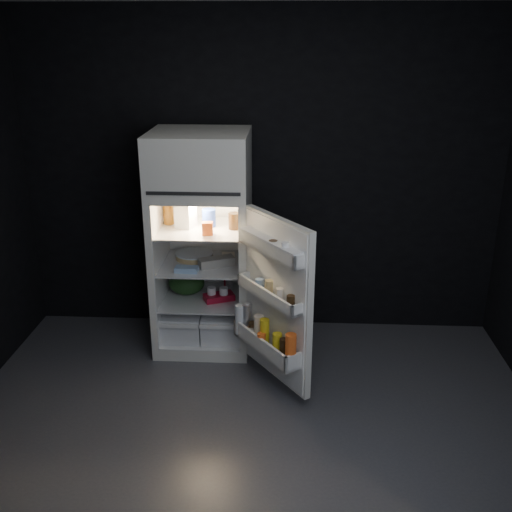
# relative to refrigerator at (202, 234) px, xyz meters

# --- Properties ---
(floor) EXTENTS (4.00, 3.40, 0.00)m
(floor) POSITION_rel_refrigerator_xyz_m (0.45, -1.32, -0.96)
(floor) COLOR #47474B
(floor) RESTS_ON ground
(wall_back) EXTENTS (4.00, 0.00, 2.70)m
(wall_back) POSITION_rel_refrigerator_xyz_m (0.45, 0.38, 0.39)
(wall_back) COLOR black
(wall_back) RESTS_ON ground
(wall_front) EXTENTS (4.00, 0.00, 2.70)m
(wall_front) POSITION_rel_refrigerator_xyz_m (0.45, -3.02, 0.39)
(wall_front) COLOR black
(wall_front) RESTS_ON ground
(refrigerator) EXTENTS (0.76, 0.71, 1.78)m
(refrigerator) POSITION_rel_refrigerator_xyz_m (0.00, 0.00, 0.00)
(refrigerator) COLOR white
(refrigerator) RESTS_ON ground
(fridge_door) EXTENTS (0.58, 0.70, 1.22)m
(fridge_door) POSITION_rel_refrigerator_xyz_m (0.60, -0.68, -0.28)
(fridge_door) COLOR white
(fridge_door) RESTS_ON ground
(milk_jug) EXTENTS (0.17, 0.17, 0.24)m
(milk_jug) POSITION_rel_refrigerator_xyz_m (-0.12, -0.03, 0.19)
(milk_jug) COLOR white
(milk_jug) RESTS_ON refrigerator
(mayo_jar) EXTENTS (0.11, 0.11, 0.14)m
(mayo_jar) POSITION_rel_refrigerator_xyz_m (0.06, 0.00, 0.14)
(mayo_jar) COLOR #2040B2
(mayo_jar) RESTS_ON refrigerator
(jam_jar) EXTENTS (0.09, 0.09, 0.13)m
(jam_jar) POSITION_rel_refrigerator_xyz_m (0.27, -0.06, 0.14)
(jam_jar) COLOR black
(jam_jar) RESTS_ON refrigerator
(amber_bottle) EXTENTS (0.09, 0.09, 0.22)m
(amber_bottle) POSITION_rel_refrigerator_xyz_m (-0.27, 0.05, 0.18)
(amber_bottle) COLOR #BA6D1D
(amber_bottle) RESTS_ON refrigerator
(small_carton) EXTENTS (0.09, 0.07, 0.10)m
(small_carton) POSITION_rel_refrigerator_xyz_m (0.07, -0.21, 0.12)
(small_carton) COLOR #F15B1C
(small_carton) RESTS_ON refrigerator
(egg_carton) EXTENTS (0.30, 0.21, 0.07)m
(egg_carton) POSITION_rel_refrigerator_xyz_m (0.12, -0.10, -0.19)
(egg_carton) COLOR gray
(egg_carton) RESTS_ON refrigerator
(pie) EXTENTS (0.37, 0.37, 0.04)m
(pie) POSITION_rel_refrigerator_xyz_m (-0.08, 0.06, -0.21)
(pie) COLOR tan
(pie) RESTS_ON refrigerator
(flat_package) EXTENTS (0.19, 0.10, 0.04)m
(flat_package) POSITION_rel_refrigerator_xyz_m (-0.10, -0.24, -0.21)
(flat_package) COLOR #7F9FC5
(flat_package) RESTS_ON refrigerator
(wrapped_pkg) EXTENTS (0.11, 0.10, 0.05)m
(wrapped_pkg) POSITION_rel_refrigerator_xyz_m (0.20, 0.05, -0.20)
(wrapped_pkg) COLOR beige
(wrapped_pkg) RESTS_ON refrigerator
(produce_bag) EXTENTS (0.37, 0.35, 0.20)m
(produce_bag) POSITION_rel_refrigerator_xyz_m (-0.15, 0.02, -0.43)
(produce_bag) COLOR #193815
(produce_bag) RESTS_ON refrigerator
(yogurt_tray) EXTENTS (0.27, 0.21, 0.05)m
(yogurt_tray) POSITION_rel_refrigerator_xyz_m (0.13, -0.10, -0.50)
(yogurt_tray) COLOR maroon
(yogurt_tray) RESTS_ON refrigerator
(small_can_red) EXTENTS (0.08, 0.08, 0.09)m
(small_can_red) POSITION_rel_refrigerator_xyz_m (0.18, 0.13, -0.48)
(small_can_red) COLOR maroon
(small_can_red) RESTS_ON refrigerator
(small_can_silver) EXTENTS (0.07, 0.07, 0.09)m
(small_can_silver) POSITION_rel_refrigerator_xyz_m (0.20, 0.11, -0.48)
(small_can_silver) COLOR silver
(small_can_silver) RESTS_ON refrigerator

